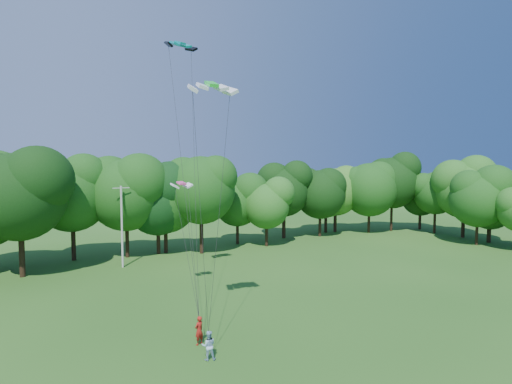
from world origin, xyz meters
TOP-DOWN VIEW (x-y plane):
  - utility_pole at (-3.53, 32.47)m, footprint 1.79×0.22m
  - kite_flyer_left at (-3.41, 10.72)m, footprint 0.78×0.66m
  - kite_flyer_right at (-3.68, 8.59)m, footprint 1.01×0.90m
  - kite_teal at (-1.13, 19.92)m, footprint 2.69×1.49m
  - kite_green at (-2.41, 10.78)m, footprint 3.09×1.70m
  - kite_pink at (-1.10, 20.12)m, footprint 1.82×0.96m
  - tree_back_center at (1.78, 37.04)m, footprint 8.50×8.50m
  - tree_back_east at (32.08, 38.46)m, footprint 8.65×8.65m
  - tree_flank_east at (45.12, 20.33)m, footprint 6.65×6.65m

SIDE VIEW (x-z plane):
  - kite_flyer_right at x=-3.68m, z-range 0.00..1.71m
  - kite_flyer_left at x=-3.41m, z-range 0.00..1.80m
  - utility_pole at x=-3.53m, z-range 0.11..9.03m
  - tree_flank_east at x=45.12m, z-range 1.20..10.87m
  - tree_back_center at x=1.78m, z-range 1.54..13.91m
  - tree_back_east at x=32.08m, z-range 1.56..14.14m
  - kite_pink at x=-1.10m, z-range 9.51..9.81m
  - kite_green at x=-2.41m, z-range 15.83..16.43m
  - kite_teal at x=-1.13m, z-range 20.88..21.41m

